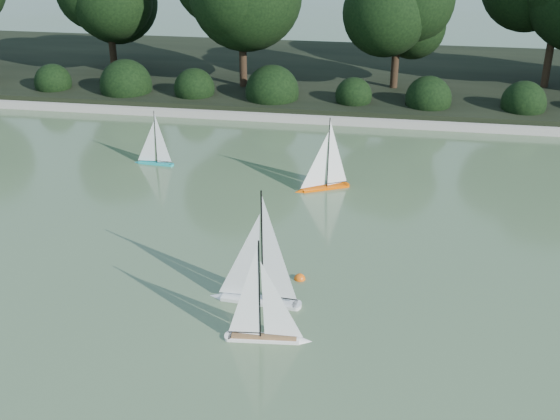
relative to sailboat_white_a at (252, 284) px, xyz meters
name	(u,v)px	position (x,y,z in m)	size (l,w,h in m)	color
ground	(299,345)	(0.78, -0.90, -0.29)	(80.00, 80.00, 0.00)	#33482B
pond_coping	(349,120)	(0.78, 8.10, -0.20)	(40.00, 0.35, 0.18)	gray
far_bank	(359,76)	(0.78, 12.10, -0.14)	(40.00, 8.00, 0.30)	black
shrub_hedge	(352,96)	(0.78, 9.00, 0.16)	(29.10, 1.10, 1.10)	black
sailboat_white_a	(252,284)	(0.00, 0.00, 0.00)	(1.34, 0.32, 1.83)	silver
sailboat_white_b	(270,324)	(0.41, -0.86, -0.05)	(1.14, 0.27, 1.55)	white
sailboat_orange	(321,178)	(0.52, 4.06, -0.05)	(1.05, 0.63, 1.52)	#FA5600
sailboat_teal	(152,155)	(-3.07, 4.81, -0.10)	(0.89, 0.22, 1.22)	teal
race_buoy	(300,279)	(0.57, 0.70, -0.29)	(0.17, 0.17, 0.17)	#E6560C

